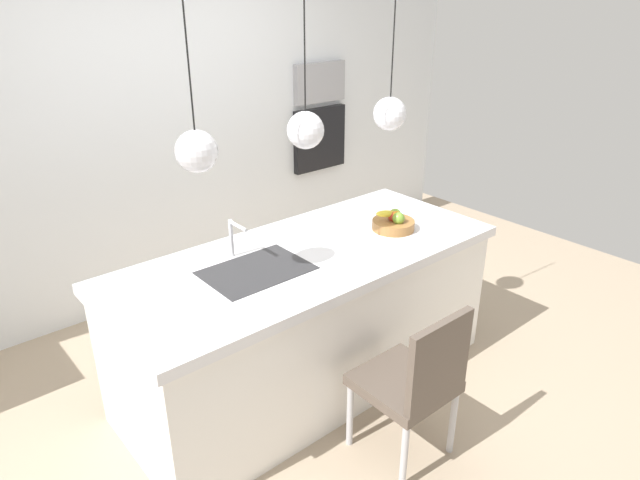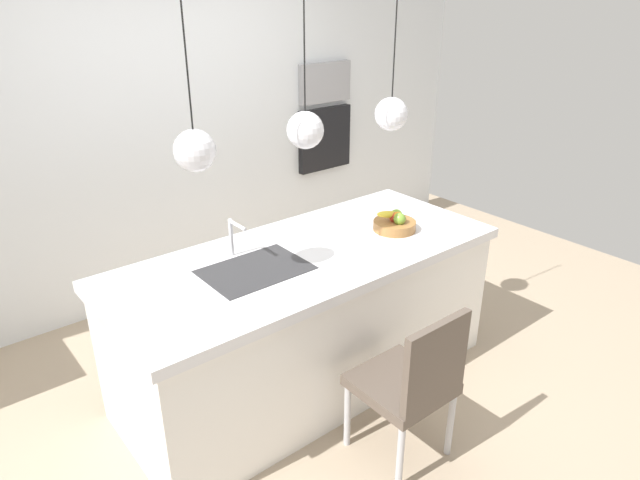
{
  "view_description": "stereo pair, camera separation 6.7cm",
  "coord_description": "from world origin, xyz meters",
  "px_view_note": "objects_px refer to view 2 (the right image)",
  "views": [
    {
      "loc": [
        -1.85,
        -2.29,
        2.29
      ],
      "look_at": [
        0.1,
        0.0,
        0.94
      ],
      "focal_mm": 31.77,
      "sensor_mm": 36.0,
      "label": 1
    },
    {
      "loc": [
        -1.79,
        -2.33,
        2.29
      ],
      "look_at": [
        0.1,
        0.0,
        0.94
      ],
      "focal_mm": 31.77,
      "sensor_mm": 36.0,
      "label": 2
    }
  ],
  "objects_px": {
    "microwave": "(324,82)",
    "oven": "(324,139)",
    "chair_near": "(412,381)",
    "fruit_bowl": "(395,223)"
  },
  "relations": [
    {
      "from": "microwave",
      "to": "oven",
      "type": "distance_m",
      "value": 0.5
    },
    {
      "from": "oven",
      "to": "chair_near",
      "type": "relative_size",
      "value": 0.63
    },
    {
      "from": "fruit_bowl",
      "to": "oven",
      "type": "relative_size",
      "value": 0.48
    },
    {
      "from": "microwave",
      "to": "chair_near",
      "type": "height_order",
      "value": "microwave"
    },
    {
      "from": "fruit_bowl",
      "to": "oven",
      "type": "height_order",
      "value": "oven"
    },
    {
      "from": "microwave",
      "to": "oven",
      "type": "relative_size",
      "value": 0.96
    },
    {
      "from": "microwave",
      "to": "chair_near",
      "type": "bearing_deg",
      "value": -120.52
    },
    {
      "from": "fruit_bowl",
      "to": "oven",
      "type": "bearing_deg",
      "value": 64.36
    },
    {
      "from": "fruit_bowl",
      "to": "chair_near",
      "type": "height_order",
      "value": "fruit_bowl"
    },
    {
      "from": "microwave",
      "to": "chair_near",
      "type": "relative_size",
      "value": 0.6
    }
  ]
}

